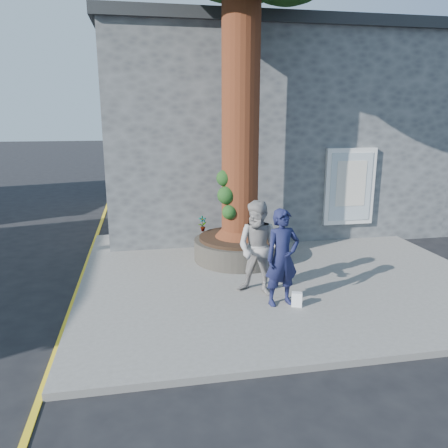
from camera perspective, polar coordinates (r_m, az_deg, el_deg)
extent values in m
plane|color=black|center=(9.31, -0.14, -9.38)|extent=(120.00, 120.00, 0.00)
cube|color=slate|center=(10.54, 6.93, -6.28)|extent=(9.00, 8.00, 0.12)
cube|color=yellow|center=(10.21, -18.48, -7.96)|extent=(0.10, 30.00, 0.01)
cube|color=#4C4E51|center=(16.14, 3.97, 11.52)|extent=(10.00, 8.00, 6.00)
cube|color=black|center=(16.31, 4.17, 22.64)|extent=(10.30, 8.30, 0.30)
cube|color=white|center=(13.10, 16.08, 4.70)|extent=(1.50, 0.12, 2.20)
cube|color=silver|center=(13.05, 16.20, 4.66)|extent=(1.25, 0.04, 1.95)
cube|color=silver|center=(13.02, 16.27, 5.08)|extent=(0.90, 0.02, 1.30)
cylinder|color=black|center=(11.17, 2.01, -3.26)|extent=(2.30, 2.30, 0.52)
cylinder|color=black|center=(11.09, 2.02, -1.78)|extent=(2.04, 2.04, 0.08)
cylinder|color=#4F2113|center=(10.69, 2.20, 18.15)|extent=(0.90, 0.90, 7.50)
cone|color=#4F2113|center=(10.99, 2.04, 0.17)|extent=(1.24, 1.24, 0.70)
sphere|color=#123712|center=(10.56, 0.30, 3.78)|extent=(0.44, 0.44, 0.44)
sphere|color=#123712|center=(10.56, 0.72, 1.56)|extent=(0.36, 0.36, 0.36)
sphere|color=#123712|center=(10.61, 0.07, 6.01)|extent=(0.40, 0.40, 0.40)
imported|color=#16193C|center=(8.41, 7.61, -4.37)|extent=(0.75, 0.56, 1.89)
imported|color=#9B9895|center=(8.83, 4.58, -3.19)|extent=(1.20, 1.14, 1.94)
cube|color=white|center=(8.62, 9.48, -9.69)|extent=(0.23, 0.18, 0.28)
imported|color=gray|center=(11.49, -2.81, 0.05)|extent=(0.24, 0.19, 0.41)
imported|color=gray|center=(11.82, 0.74, 0.30)|extent=(0.24, 0.24, 0.35)
imported|color=gray|center=(11.60, 1.48, 0.09)|extent=(0.29, 0.29, 0.37)
imported|color=gray|center=(11.45, 5.95, -0.44)|extent=(0.27, 0.29, 0.27)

